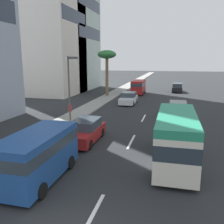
# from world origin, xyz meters

# --- Properties ---
(ground_plane) EXTENTS (198.00, 198.00, 0.00)m
(ground_plane) POSITION_xyz_m (31.50, 0.00, 0.00)
(ground_plane) COLOR #26282B
(sidewalk_right) EXTENTS (162.00, 2.52, 0.15)m
(sidewalk_right) POSITION_xyz_m (31.50, 7.17, 0.07)
(sidewalk_right) COLOR gray
(sidewalk_right) RESTS_ON ground_plane
(lane_stripe_near) EXTENTS (3.20, 0.16, 0.01)m
(lane_stripe_near) POSITION_xyz_m (2.58, 0.00, 0.01)
(lane_stripe_near) COLOR silver
(lane_stripe_near) RESTS_ON ground_plane
(lane_stripe_mid) EXTENTS (3.20, 0.16, 0.01)m
(lane_stripe_mid) POSITION_xyz_m (11.63, 0.00, 0.01)
(lane_stripe_mid) COLOR silver
(lane_stripe_mid) RESTS_ON ground_plane
(lane_stripe_far) EXTENTS (3.20, 0.16, 0.01)m
(lane_stripe_far) POSITION_xyz_m (19.27, 0.00, 0.01)
(lane_stripe_far) COLOR silver
(lane_stripe_far) RESTS_ON ground_plane
(car_lead) EXTENTS (4.63, 1.91, 1.61)m
(car_lead) POSITION_xyz_m (10.98, 3.30, 0.76)
(car_lead) COLOR #A51E1E
(car_lead) RESTS_ON ground_plane
(car_second) EXTENTS (4.49, 1.95, 1.60)m
(car_second) POSITION_xyz_m (27.13, 3.00, 0.76)
(car_second) COLOR white
(car_second) RESTS_ON ground_plane
(van_third) EXTENTS (5.05, 2.10, 2.38)m
(van_third) POSITION_xyz_m (37.12, 3.06, 1.36)
(van_third) COLOR #A51E1E
(van_third) RESTS_ON ground_plane
(minibus_fourth) EXTENTS (6.96, 2.27, 2.89)m
(minibus_fourth) POSITION_xyz_m (8.61, -3.09, 1.59)
(minibus_fourth) COLOR silver
(minibus_fourth) RESTS_ON ground_plane
(car_fifth) EXTENTS (4.26, 1.91, 1.69)m
(car_fifth) POSITION_xyz_m (20.40, -3.38, 0.80)
(car_fifth) COLOR white
(car_fifth) RESTS_ON ground_plane
(car_sixth) EXTENTS (4.28, 1.88, 1.65)m
(car_sixth) POSITION_xyz_m (41.68, -3.55, 0.78)
(car_sixth) COLOR black
(car_sixth) RESTS_ON ground_plane
(van_seventh) EXTENTS (5.15, 2.23, 2.41)m
(van_seventh) POSITION_xyz_m (4.80, 3.52, 1.38)
(van_seventh) COLOR #1E478C
(van_seventh) RESTS_ON ground_plane
(pedestrian_near_lamp) EXTENTS (0.39, 0.37, 1.68)m
(pedestrian_near_lamp) POSITION_xyz_m (16.26, 6.84, 1.08)
(pedestrian_near_lamp) COLOR gold
(pedestrian_near_lamp) RESTS_ON sidewalk_right
(palm_tree) EXTENTS (2.96, 2.96, 7.25)m
(palm_tree) POSITION_xyz_m (33.21, 7.68, 6.35)
(palm_tree) COLOR brown
(palm_tree) RESTS_ON sidewalk_right
(street_lamp) EXTENTS (0.24, 0.97, 6.06)m
(street_lamp) POSITION_xyz_m (15.07, 6.19, 3.95)
(street_lamp) COLOR #4C4C51
(street_lamp) RESTS_ON sidewalk_right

